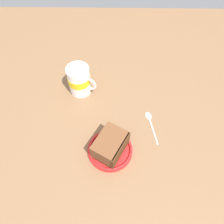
% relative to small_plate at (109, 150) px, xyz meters
% --- Properties ---
extents(ground_plane, '(1.45, 1.45, 0.03)m').
position_rel_small_plate_xyz_m(ground_plane, '(0.08, -0.00, -0.03)').
color(ground_plane, brown).
extents(small_plate, '(0.14, 0.14, 0.02)m').
position_rel_small_plate_xyz_m(small_plate, '(0.00, 0.00, 0.00)').
color(small_plate, red).
rests_on(small_plate, ground_plane).
extents(cake_slice, '(0.13, 0.12, 0.06)m').
position_rel_small_plate_xyz_m(cake_slice, '(-0.00, -0.00, 0.03)').
color(cake_slice, '#472814').
rests_on(cake_slice, small_plate).
extents(tea_mug, '(0.08, 0.10, 0.11)m').
position_rel_small_plate_xyz_m(tea_mug, '(0.24, 0.11, 0.05)').
color(tea_mug, white).
rests_on(tea_mug, ground_plane).
extents(teaspoon, '(0.13, 0.04, 0.01)m').
position_rel_small_plate_xyz_m(teaspoon, '(0.11, -0.14, -0.01)').
color(teaspoon, silver).
rests_on(teaspoon, ground_plane).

